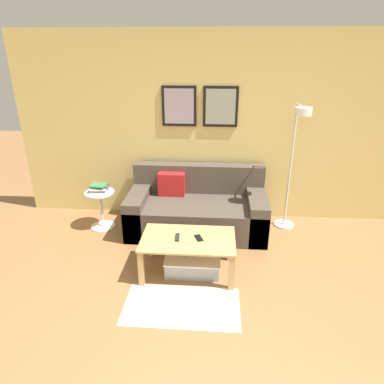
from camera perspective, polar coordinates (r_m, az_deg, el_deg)
ground_plane at (r=2.92m, az=3.15°, el=-29.28°), size 16.00×16.00×0.00m
wall_back at (r=4.78m, az=4.32°, el=10.40°), size 5.60×0.09×2.55m
area_rug at (r=3.49m, az=-1.67°, el=-18.44°), size 1.12×0.60×0.01m
couch at (r=4.66m, az=0.84°, el=-2.89°), size 1.82×0.92×0.82m
coffee_table at (r=3.73m, az=-0.59°, el=-8.68°), size 1.01×0.61×0.42m
storage_bin at (r=3.88m, az=0.19°, el=-11.89°), size 0.61×0.39×0.19m
floor_lamp at (r=4.47m, az=16.85°, el=6.02°), size 0.28×0.56×1.69m
side_table at (r=4.83m, az=-14.88°, el=-2.28°), size 0.39×0.39×0.53m
book_stack at (r=4.73m, az=-15.17°, el=0.63°), size 0.25×0.21×0.11m
remote_control at (r=3.70m, az=-2.37°, el=-7.56°), size 0.05×0.15×0.02m
cell_phone at (r=3.70m, az=1.19°, el=-7.66°), size 0.11×0.15×0.01m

